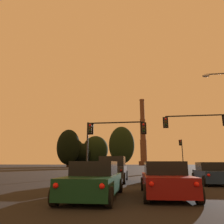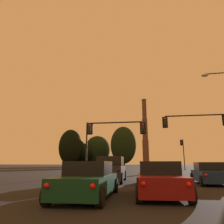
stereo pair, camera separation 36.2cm
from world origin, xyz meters
The scene contains 14 objects.
suv_left_lane_front centered at (-3.43, 15.14, 0.90)m, with size 2.30×4.98×1.86m.
sedan_center_lane_second centered at (-0.15, 8.25, 0.67)m, with size 2.17×4.77×1.43m.
sedan_center_lane_front centered at (0.18, 14.21, 0.67)m, with size 2.07×4.74×1.43m.
sedan_left_lane_second centered at (-3.03, 7.26, 0.67)m, with size 2.09×4.75×1.43m.
sedan_right_lane_front centered at (3.49, 14.49, 0.67)m, with size 2.14×4.76×1.43m.
traffic_light_far_right centered at (6.78, 47.41, 4.21)m, with size 0.78×0.50×6.44m.
traffic_light_overhead_left centered at (-4.82, 20.60, 4.35)m, with size 6.39×0.50×5.64m.
traffic_light_overhead_right centered at (5.61, 22.34, 5.02)m, with size 6.98×0.50×6.50m.
smokestack centered at (-2.34, 162.37, 19.50)m, with size 7.45×7.45×49.72m.
treeline_right_mid centered at (-28.28, 92.56, 5.94)m, with size 13.05×11.75×10.02m.
treeline_center_right centered at (-22.75, 93.39, 7.25)m, with size 11.22×10.10×13.32m.
treeline_left_mid centered at (-32.48, 85.67, 8.06)m, with size 9.60×8.64×15.27m.
treeline_center_left centered at (-33.04, 91.61, 7.21)m, with size 10.79×9.71×12.34m.
treeline_far_left centered at (-10.02, 83.22, 8.37)m, with size 9.97×8.97×15.55m.
Camera 2 is at (-0.57, -1.75, 1.34)m, focal length 35.00 mm.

